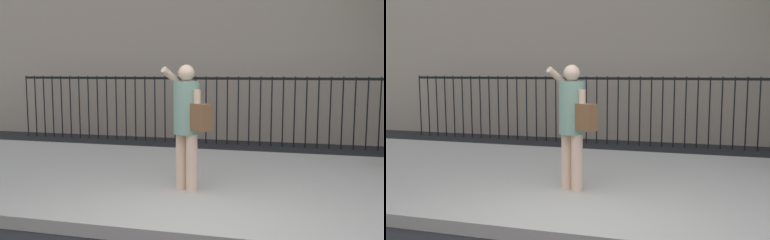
% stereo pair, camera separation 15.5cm
% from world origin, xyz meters
% --- Properties ---
extents(sidewalk, '(28.00, 4.40, 0.15)m').
position_xyz_m(sidewalk, '(0.00, 2.20, 0.07)').
color(sidewalk, '#B2ADA3').
rests_on(sidewalk, ground).
extents(iron_fence, '(12.03, 0.04, 1.60)m').
position_xyz_m(iron_fence, '(0.00, 5.90, 1.02)').
color(iron_fence, black).
rests_on(iron_fence, ground).
extents(pedestrian_on_phone, '(0.72, 0.61, 1.66)m').
position_xyz_m(pedestrian_on_phone, '(-0.43, 1.47, 1.11)').
color(pedestrian_on_phone, beige).
rests_on(pedestrian_on_phone, sidewalk).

